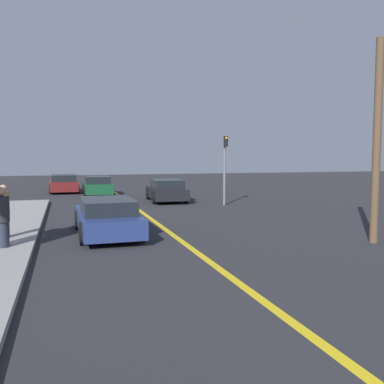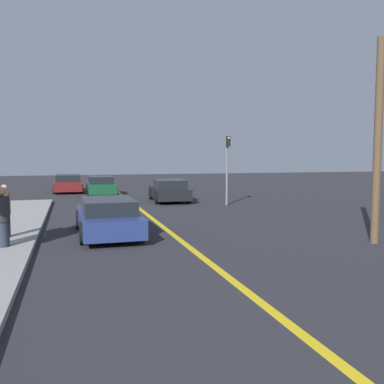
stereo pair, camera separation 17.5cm
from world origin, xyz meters
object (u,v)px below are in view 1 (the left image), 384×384
at_px(car_far_distant, 167,191).
at_px(car_ahead_center, 107,217).
at_px(car_parked_left_lot, 98,186).
at_px(traffic_light, 225,163).
at_px(car_oncoming_far, 64,184).
at_px(pedestrian_mid_group, 2,217).
at_px(utility_pole, 377,142).
at_px(pedestrian_far_standing, 4,211).

bearing_deg(car_far_distant, car_ahead_center, -110.76).
xyz_separation_m(car_far_distant, car_parked_left_lot, (-3.50, 5.03, -0.01)).
bearing_deg(car_far_distant, traffic_light, -44.79).
distance_m(car_ahead_center, traffic_light, 9.75).
relative_size(car_far_distant, car_oncoming_far, 0.91).
distance_m(car_parked_left_lot, car_oncoming_far, 3.74).
xyz_separation_m(car_ahead_center, car_oncoming_far, (-1.38, 17.70, 0.01)).
bearing_deg(car_far_distant, car_oncoming_far, 127.93).
bearing_deg(car_ahead_center, traffic_light, 44.15).
height_order(car_parked_left_lot, pedestrian_mid_group, pedestrian_mid_group).
relative_size(car_ahead_center, utility_pole, 0.77).
xyz_separation_m(car_ahead_center, car_parked_left_lot, (0.75, 14.63, 0.01)).
relative_size(car_parked_left_lot, pedestrian_mid_group, 2.36).
distance_m(car_far_distant, pedestrian_far_standing, 12.36).
xyz_separation_m(car_far_distant, car_oncoming_far, (-5.63, 8.10, -0.01)).
xyz_separation_m(car_parked_left_lot, pedestrian_mid_group, (-3.71, -16.41, 0.35)).
relative_size(pedestrian_far_standing, traffic_light, 0.44).
distance_m(car_oncoming_far, pedestrian_mid_group, 19.56).
distance_m(car_oncoming_far, pedestrian_far_standing, 18.13).
height_order(pedestrian_far_standing, utility_pole, utility_pole).
bearing_deg(traffic_light, car_ahead_center, -134.62).
height_order(pedestrian_mid_group, utility_pole, utility_pole).
bearing_deg(pedestrian_mid_group, car_parked_left_lot, 77.27).
xyz_separation_m(pedestrian_mid_group, utility_pole, (10.53, -1.74, 2.06)).
height_order(car_far_distant, utility_pole, utility_pole).
xyz_separation_m(car_far_distant, pedestrian_mid_group, (-7.21, -11.39, 0.34)).
bearing_deg(traffic_light, pedestrian_mid_group, -138.37).
bearing_deg(car_far_distant, pedestrian_mid_group, -119.21).
xyz_separation_m(car_ahead_center, pedestrian_mid_group, (-2.96, -1.79, 0.36)).
xyz_separation_m(pedestrian_mid_group, pedestrian_far_standing, (-0.12, 1.44, -0.00)).
bearing_deg(car_ahead_center, car_oncoming_far, 93.21).
bearing_deg(car_far_distant, pedestrian_far_standing, -123.27).
xyz_separation_m(car_parked_left_lot, pedestrian_far_standing, (-3.83, -14.97, 0.35)).
bearing_deg(utility_pole, traffic_light, 94.55).
height_order(car_ahead_center, car_parked_left_lot, car_parked_left_lot).
height_order(pedestrian_mid_group, traffic_light, traffic_light).
distance_m(pedestrian_far_standing, traffic_light, 12.24).
bearing_deg(car_far_distant, car_parked_left_lot, 128.03).
relative_size(car_ahead_center, car_oncoming_far, 1.01).
distance_m(car_far_distant, car_oncoming_far, 9.87).
distance_m(car_ahead_center, pedestrian_far_standing, 3.12).
distance_m(car_far_distant, traffic_light, 4.06).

